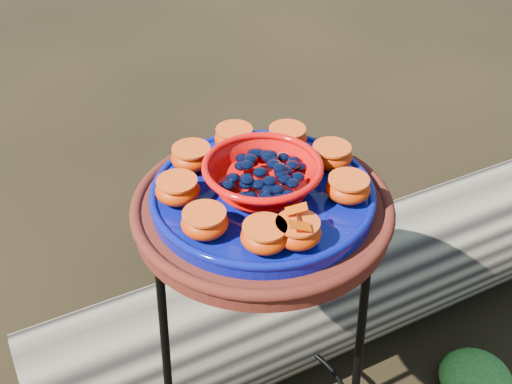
{
  "coord_description": "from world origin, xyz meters",
  "views": [
    {
      "loc": [
        -0.02,
        -0.86,
        1.4
      ],
      "look_at": [
        -0.01,
        0.0,
        0.76
      ],
      "focal_mm": 45.0,
      "sensor_mm": 36.0,
      "label": 1
    }
  ],
  "objects_px": {
    "terracotta_saucer": "(262,210)",
    "cobalt_plate": "(262,196)",
    "driftwood_log": "(360,277)",
    "plant_stand": "(261,350)",
    "red_bowl": "(263,178)"
  },
  "relations": [
    {
      "from": "terracotta_saucer",
      "to": "cobalt_plate",
      "type": "relative_size",
      "value": 1.17
    },
    {
      "from": "terracotta_saucer",
      "to": "driftwood_log",
      "type": "xyz_separation_m",
      "value": [
        0.28,
        0.4,
        -0.55
      ]
    },
    {
      "from": "plant_stand",
      "to": "red_bowl",
      "type": "bearing_deg",
      "value": 0.0
    },
    {
      "from": "cobalt_plate",
      "to": "red_bowl",
      "type": "bearing_deg",
      "value": 0.0
    },
    {
      "from": "plant_stand",
      "to": "cobalt_plate",
      "type": "bearing_deg",
      "value": 0.0
    },
    {
      "from": "red_bowl",
      "to": "driftwood_log",
      "type": "relative_size",
      "value": 0.11
    },
    {
      "from": "plant_stand",
      "to": "driftwood_log",
      "type": "relative_size",
      "value": 0.39
    },
    {
      "from": "terracotta_saucer",
      "to": "red_bowl",
      "type": "relative_size",
      "value": 2.33
    },
    {
      "from": "cobalt_plate",
      "to": "red_bowl",
      "type": "xyz_separation_m",
      "value": [
        0.0,
        0.0,
        0.04
      ]
    },
    {
      "from": "terracotta_saucer",
      "to": "cobalt_plate",
      "type": "xyz_separation_m",
      "value": [
        0.0,
        0.0,
        0.03
      ]
    },
    {
      "from": "terracotta_saucer",
      "to": "red_bowl",
      "type": "xyz_separation_m",
      "value": [
        0.0,
        0.0,
        0.07
      ]
    },
    {
      "from": "plant_stand",
      "to": "cobalt_plate",
      "type": "distance_m",
      "value": 0.4
    },
    {
      "from": "red_bowl",
      "to": "driftwood_log",
      "type": "distance_m",
      "value": 0.79
    },
    {
      "from": "plant_stand",
      "to": "driftwood_log",
      "type": "bearing_deg",
      "value": 55.0
    },
    {
      "from": "driftwood_log",
      "to": "red_bowl",
      "type": "bearing_deg",
      "value": -125.0
    }
  ]
}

